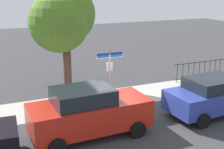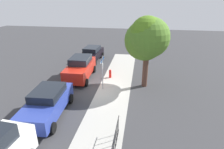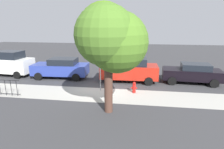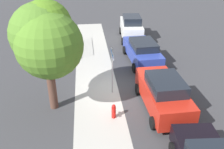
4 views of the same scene
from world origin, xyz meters
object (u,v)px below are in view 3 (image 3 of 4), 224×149
object	(u,v)px
car_red	(130,70)
car_blue	(61,68)
street_sign	(100,63)
car_white	(9,63)
car_black	(192,73)
fire_hydrant	(134,87)
shade_tree	(111,36)

from	to	relation	value
car_red	car_blue	distance (m)	5.90
street_sign	car_white	world-z (taller)	street_sign
street_sign	car_black	bearing A→B (deg)	-158.31
car_black	car_blue	distance (m)	10.78
fire_hydrant	car_blue	bearing A→B (deg)	-24.21
car_white	fire_hydrant	world-z (taller)	car_white
car_black	car_white	bearing A→B (deg)	3.63
street_sign	fire_hydrant	distance (m)	2.84
car_white	car_blue	bearing A→B (deg)	-176.67
car_black	fire_hydrant	xyz separation A→B (m)	(4.41, 2.90, -0.43)
car_red	fire_hydrant	world-z (taller)	car_red
shade_tree	fire_hydrant	distance (m)	4.82
car_black	car_white	world-z (taller)	car_white
car_black	car_blue	world-z (taller)	car_blue
fire_hydrant	car_red	bearing A→B (deg)	-79.76
shade_tree	car_black	distance (m)	8.68
car_red	car_white	world-z (taller)	car_white
car_black	fire_hydrant	bearing A→B (deg)	37.16
street_sign	car_black	xyz separation A→B (m)	(-6.78, -2.70, -1.12)
street_sign	fire_hydrant	size ratio (longest dim) A/B	3.58
car_blue	car_white	world-z (taller)	car_white
car_blue	car_white	xyz separation A→B (m)	(4.93, -0.10, 0.21)
car_black	street_sign	bearing A→B (deg)	25.56
car_white	shade_tree	bearing A→B (deg)	154.15
car_blue	car_white	distance (m)	4.93
street_sign	shade_tree	distance (m)	3.99
car_red	fire_hydrant	xyz separation A→B (m)	(-0.48, 2.64, -0.59)
shade_tree	fire_hydrant	world-z (taller)	shade_tree
street_sign	shade_tree	size ratio (longest dim) A/B	0.49
shade_tree	car_white	distance (m)	12.13
car_white	fire_hydrant	size ratio (longest dim) A/B	5.63
street_sign	fire_hydrant	xyz separation A→B (m)	(-2.37, 0.20, -1.55)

